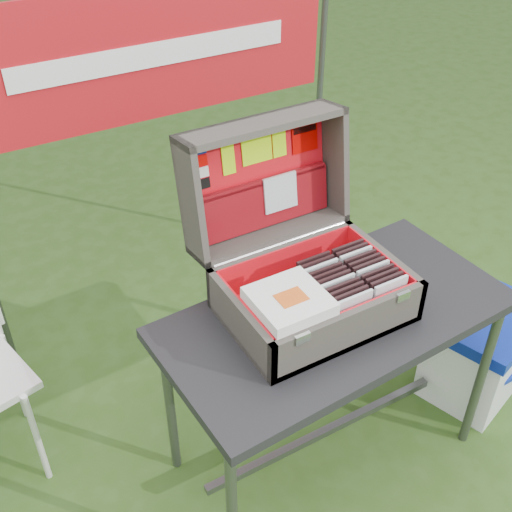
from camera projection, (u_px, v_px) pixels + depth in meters
ground at (287, 446)px, 2.63m from camera, size 80.00×80.00×0.00m
table at (329, 388)px, 2.39m from camera, size 1.23×0.67×0.75m
table_top at (336, 317)px, 2.18m from camera, size 1.23×0.67×0.04m
table_leg_fl at (232, 508)px, 2.02m from camera, size 0.04×0.04×0.71m
table_leg_fr at (480, 379)px, 2.45m from camera, size 0.04×0.04×0.71m
table_leg_bl at (170, 405)px, 2.35m from camera, size 0.04×0.04×0.71m
table_leg_br at (398, 307)px, 2.79m from camera, size 0.04×0.04×0.71m
table_brace at (324, 432)px, 2.54m from camera, size 1.05×0.03×0.03m
suitcase at (307, 236)px, 2.04m from camera, size 0.59×0.58×0.56m
suitcase_base_bottom at (313, 310)px, 2.16m from camera, size 0.59×0.42×0.02m
suitcase_base_wall_front at (350, 331)px, 1.98m from camera, size 0.59×0.02×0.16m
suitcase_base_wall_back at (283, 264)px, 2.26m from camera, size 0.59×0.02×0.16m
suitcase_base_wall_left at (240, 324)px, 2.01m from camera, size 0.02×0.42×0.16m
suitcase_base_wall_right at (381, 269)px, 2.23m from camera, size 0.02×0.42×0.16m
suitcase_liner_floor at (314, 307)px, 2.15m from camera, size 0.54×0.37×0.01m
suitcase_latch_left at (302, 338)px, 1.86m from camera, size 0.05×0.01×0.03m
suitcase_latch_right at (403, 296)px, 2.01m from camera, size 0.05×0.01×0.03m
suitcase_hinge at (282, 244)px, 2.22m from camera, size 0.53×0.02×0.02m
suitcase_lid_back at (256, 175)px, 2.23m from camera, size 0.59×0.09×0.42m
suitcase_lid_rim_far at (262, 124)px, 2.08m from camera, size 0.59×0.16×0.05m
suitcase_lid_rim_near at (270, 233)px, 2.27m from camera, size 0.59×0.16×0.05m
suitcase_lid_rim_left at (191, 203)px, 2.06m from camera, size 0.02×0.22×0.44m
suitcase_lid_rim_right at (334, 161)px, 2.29m from camera, size 0.02×0.22×0.44m
suitcase_lid_liner at (258, 176)px, 2.22m from camera, size 0.54×0.06×0.37m
suitcase_liner_wall_front at (348, 325)px, 1.99m from camera, size 0.54×0.01×0.13m
suitcase_liner_wall_back at (285, 263)px, 2.24m from camera, size 0.54×0.01×0.13m
suitcase_liner_wall_left at (244, 320)px, 2.01m from camera, size 0.01×0.37×0.13m
suitcase_liner_wall_right at (379, 268)px, 2.22m from camera, size 0.01×0.37×0.13m
suitcase_lid_pocket at (263, 204)px, 2.25m from camera, size 0.52×0.06×0.17m
suitcase_pocket_edge at (262, 182)px, 2.21m from camera, size 0.51×0.02×0.02m
suitcase_pocket_cd at (280, 193)px, 2.25m from camera, size 0.13×0.03×0.13m
lid_sticker_cc_a at (198, 150)px, 2.05m from camera, size 0.06×0.01×0.04m
lid_sticker_cc_b at (199, 161)px, 2.07m from camera, size 0.06×0.01×0.04m
lid_sticker_cc_c at (201, 173)px, 2.09m from camera, size 0.06×0.01×0.04m
lid_sticker_cc_d at (202, 184)px, 2.11m from camera, size 0.06×0.01×0.04m
lid_card_neon_tall at (228, 158)px, 2.12m from camera, size 0.05×0.02×0.11m
lid_card_neon_main at (257, 150)px, 2.17m from camera, size 0.12×0.02×0.09m
lid_card_neon_small at (279, 144)px, 2.20m from camera, size 0.05×0.02×0.09m
lid_sticker_band at (305, 137)px, 2.25m from camera, size 0.10×0.02×0.10m
lid_sticker_band_bar at (304, 129)px, 2.23m from camera, size 0.09×0.01×0.02m
cd_left_0 at (354, 314)px, 2.01m from camera, size 0.13×0.01×0.15m
cd_left_1 at (349, 310)px, 2.02m from camera, size 0.13×0.01×0.15m
cd_left_2 at (345, 306)px, 2.04m from camera, size 0.13×0.01×0.15m
cd_left_3 at (340, 301)px, 2.06m from camera, size 0.13×0.01×0.15m
cd_left_4 at (336, 297)px, 2.07m from camera, size 0.13×0.01×0.15m
cd_left_5 at (332, 293)px, 2.09m from camera, size 0.13×0.01×0.15m
cd_left_6 at (328, 290)px, 2.10m from camera, size 0.13×0.01×0.15m
cd_left_7 at (324, 286)px, 2.12m from camera, size 0.13×0.01×0.15m
cd_left_8 at (320, 282)px, 2.14m from camera, size 0.13×0.01×0.15m
cd_left_9 at (316, 278)px, 2.15m from camera, size 0.13×0.01×0.15m
cd_left_10 at (312, 274)px, 2.17m from camera, size 0.13×0.01×0.15m
cd_right_0 at (389, 299)px, 2.06m from camera, size 0.13×0.01×0.15m
cd_right_1 at (384, 295)px, 2.08m from camera, size 0.13×0.01×0.15m
cd_right_2 at (380, 291)px, 2.10m from camera, size 0.13×0.01×0.15m
cd_right_3 at (375, 287)px, 2.11m from camera, size 0.13×0.01×0.15m
cd_right_4 at (371, 284)px, 2.13m from camera, size 0.13×0.01×0.15m
cd_right_5 at (367, 280)px, 2.14m from camera, size 0.13×0.01×0.15m
cd_right_6 at (362, 276)px, 2.16m from camera, size 0.13×0.01×0.15m
cd_right_7 at (358, 272)px, 2.18m from camera, size 0.13×0.01×0.15m
cd_right_8 at (354, 269)px, 2.19m from camera, size 0.13×0.01×0.15m
cd_right_9 at (350, 265)px, 2.21m from camera, size 0.13×0.01×0.15m
cd_right_10 at (346, 262)px, 2.22m from camera, size 0.13×0.01×0.15m
songbook_0 at (289, 305)px, 1.96m from camera, size 0.22×0.22×0.00m
songbook_1 at (289, 304)px, 1.95m from camera, size 0.22×0.22×0.00m
songbook_2 at (289, 303)px, 1.95m from camera, size 0.22×0.22×0.00m
songbook_3 at (289, 301)px, 1.95m from camera, size 0.22×0.22×0.00m
songbook_4 at (289, 300)px, 1.94m from camera, size 0.22×0.22×0.00m
songbook_5 at (289, 299)px, 1.94m from camera, size 0.22×0.22×0.00m
songbook_6 at (289, 298)px, 1.94m from camera, size 0.22×0.22×0.00m
songbook_7 at (289, 296)px, 1.93m from camera, size 0.22×0.22×0.00m
songbook_graphic at (291, 297)px, 1.93m from camera, size 0.09×0.07×0.00m
cooler at (480, 350)px, 2.78m from camera, size 0.56×0.49×0.42m
cooler_body at (478, 355)px, 2.80m from camera, size 0.53×0.46×0.36m
cooler_lid at (489, 319)px, 2.67m from camera, size 0.56×0.49×0.06m
chair_leg_fr at (37, 439)px, 2.38m from camera, size 0.02×0.02×0.46m
chair_leg_br at (15, 377)px, 2.62m from camera, size 0.02×0.02×0.46m
cardboard_box at (370, 288)px, 3.16m from camera, size 0.35×0.15×0.36m
banner_post_right at (318, 113)px, 3.23m from camera, size 0.03×0.03×1.70m
banner at (154, 54)px, 2.61m from camera, size 1.60×0.02×0.55m
banner_text at (155, 55)px, 2.60m from camera, size 1.20×0.00×0.10m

